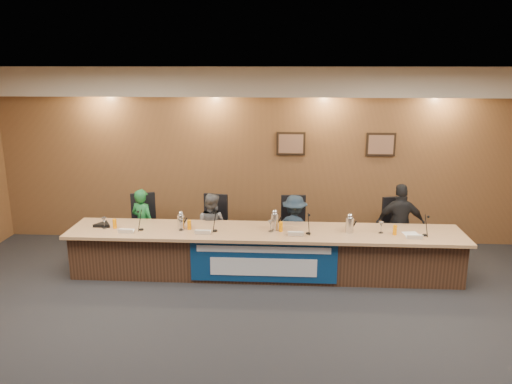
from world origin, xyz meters
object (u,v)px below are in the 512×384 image
(office_chair_a, at_px, (145,229))
(office_chair_d, at_px, (398,234))
(panelist_a, at_px, (143,224))
(panelist_b, at_px, (211,227))
(panelist_c, at_px, (294,229))
(panelist_d, at_px, (400,225))
(speakerphone, at_px, (103,225))
(banner, at_px, (263,262))
(carafe_mid, at_px, (275,222))
(office_chair_c, at_px, (294,232))
(carafe_left, at_px, (181,222))
(office_chair_b, at_px, (212,231))
(carafe_right, at_px, (350,225))
(dais_body, at_px, (265,253))

(office_chair_a, xyz_separation_m, office_chair_d, (4.30, 0.00, 0.00))
(panelist_a, relative_size, office_chair_d, 2.55)
(panelist_b, bearing_deg, panelist_c, -159.80)
(panelist_d, distance_m, office_chair_a, 4.30)
(panelist_b, height_order, speakerphone, panelist_b)
(banner, bearing_deg, carafe_mid, 69.53)
(banner, distance_m, panelist_c, 1.10)
(office_chair_c, relative_size, carafe_left, 2.11)
(office_chair_b, height_order, speakerphone, speakerphone)
(panelist_d, height_order, office_chair_c, panelist_d)
(panelist_c, bearing_deg, panelist_a, 17.27)
(office_chair_c, bearing_deg, panelist_c, -95.02)
(carafe_left, xyz_separation_m, speakerphone, (-1.27, 0.05, -0.09))
(panelist_b, height_order, office_chair_a, panelist_b)
(panelist_c, relative_size, carafe_mid, 4.39)
(office_chair_b, bearing_deg, panelist_a, -164.69)
(banner, height_order, office_chair_b, banner)
(office_chair_a, xyz_separation_m, office_chair_c, (2.57, 0.00, 0.00))
(office_chair_c, bearing_deg, carafe_right, -45.98)
(dais_body, xyz_separation_m, panelist_d, (2.20, 0.56, 0.34))
(panelist_b, distance_m, carafe_left, 0.77)
(panelist_a, xyz_separation_m, office_chair_d, (4.30, 0.10, -0.13))
(office_chair_c, height_order, carafe_mid, carafe_mid)
(dais_body, bearing_deg, carafe_mid, -0.53)
(dais_body, relative_size, carafe_right, 25.26)
(office_chair_c, distance_m, carafe_left, 1.95)
(panelist_b, bearing_deg, carafe_left, 78.05)
(panelist_b, distance_m, office_chair_a, 1.18)
(panelist_d, bearing_deg, panelist_b, 2.11)
(carafe_mid, bearing_deg, office_chair_a, 163.65)
(dais_body, bearing_deg, speakerphone, 179.89)
(banner, xyz_separation_m, carafe_left, (-1.30, 0.37, 0.48))
(panelist_c, bearing_deg, carafe_left, 36.02)
(banner, xyz_separation_m, panelist_b, (-0.92, 0.97, 0.20))
(office_chair_c, bearing_deg, office_chair_b, 174.98)
(panelist_a, bearing_deg, office_chair_b, -150.60)
(panelist_b, xyz_separation_m, panelist_c, (1.40, 0.00, -0.01))
(banner, distance_m, office_chair_c, 1.18)
(panelist_d, distance_m, office_chair_c, 1.75)
(panelist_b, xyz_separation_m, office_chair_d, (3.13, 0.10, -0.10))
(office_chair_b, xyz_separation_m, carafe_right, (2.22, -0.72, 0.39))
(dais_body, height_order, office_chair_b, dais_body)
(office_chair_a, relative_size, carafe_left, 2.11)
(panelist_b, xyz_separation_m, carafe_mid, (1.08, -0.56, 0.30))
(panelist_c, bearing_deg, office_chair_d, -159.43)
(carafe_left, relative_size, speakerphone, 0.71)
(panelist_d, relative_size, carafe_right, 5.78)
(office_chair_b, distance_m, office_chair_d, 3.13)
(carafe_left, bearing_deg, speakerphone, 177.71)
(panelist_a, distance_m, office_chair_a, 0.17)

